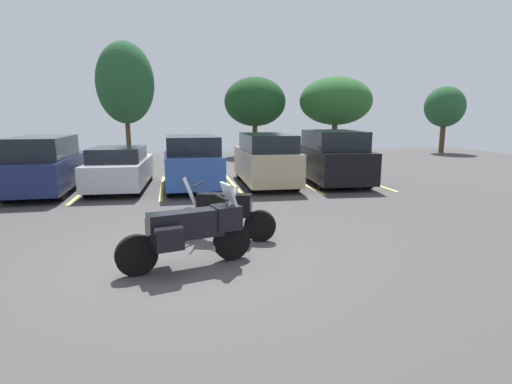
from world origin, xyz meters
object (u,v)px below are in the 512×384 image
Objects in this scene: motorcycle_touring at (191,229)px; car_blue at (192,162)px; car_navy at (46,165)px; car_tan at (266,159)px; car_silver at (120,168)px; car_black at (332,157)px; motorcycle_second at (224,213)px.

motorcycle_touring is 0.53× the size of car_blue.
car_tan is at bearing 0.31° from car_navy.
car_silver is at bearing 104.46° from motorcycle_touring.
car_black is (2.61, 0.04, 0.02)m from car_tan.
car_tan reaches higher than car_silver.
car_tan is at bearing 3.34° from car_blue.
car_black is at bearing 53.96° from motorcycle_touring.
motorcycle_second is 7.19m from car_silver.
car_tan reaches higher than car_blue.
car_navy is at bearing -173.14° from car_silver.
motorcycle_second is at bearing 62.48° from motorcycle_touring.
car_black is at bearing 0.46° from car_navy.
car_blue reaches higher than motorcycle_second.
car_silver is 7.76m from car_black.
car_navy is 1.10× the size of car_blue.
car_blue is at bearing -1.41° from car_navy.
motorcycle_second is 0.45× the size of car_silver.
motorcycle_touring is at bearing -117.52° from motorcycle_second.
car_tan is (5.15, -0.24, 0.22)m from car_silver.
car_black is (5.69, 7.82, 0.32)m from motorcycle_touring.
car_silver is at bearing 177.36° from car_tan.
motorcycle_touring is 7.64m from car_blue.
motorcycle_second is 0.45× the size of car_tan.
car_tan is 0.97× the size of car_black.
car_silver reaches higher than motorcycle_touring.
car_black reaches higher than car_silver.
motorcycle_touring is at bearing -111.62° from car_tan.
car_navy is (-4.38, 7.74, 0.28)m from motorcycle_touring.
motorcycle_touring is 8.89m from car_navy.
car_navy is at bearing 128.80° from motorcycle_second.
car_tan is at bearing 69.74° from motorcycle_second.
car_silver is 5.16m from car_tan.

